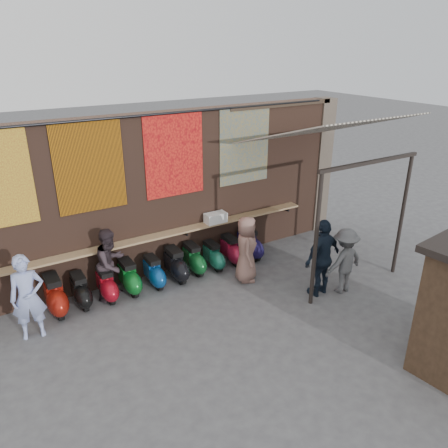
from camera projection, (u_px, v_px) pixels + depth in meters
name	position (u px, v px, depth m)	size (l,w,h in m)	color
ground	(217.00, 318.00, 9.37)	(70.00, 70.00, 0.00)	#474749
brick_wall	(161.00, 195.00, 10.73)	(10.00, 0.40, 4.00)	brown
pier_right	(319.00, 166.00, 13.22)	(0.50, 0.50, 4.00)	#4C4238
eating_counter	(169.00, 233.00, 10.78)	(8.00, 0.32, 0.05)	#9E7A51
shelf_box	(216.00, 218.00, 11.33)	(0.56, 0.30, 0.26)	white
tapestry_sun	(90.00, 167.00, 9.35)	(1.50, 0.02, 2.00)	orange
tapestry_orange	(174.00, 155.00, 10.31)	(1.50, 0.02, 2.00)	red
tapestry_multi	(245.00, 145.00, 11.27)	(1.50, 0.02, 2.00)	#225480
hang_rail	(160.00, 114.00, 9.78)	(0.06, 0.06, 9.50)	black
scooter_stool_0	(55.00, 296.00, 9.39)	(0.40, 0.89, 0.85)	maroon
scooter_stool_1	(81.00, 291.00, 9.68)	(0.35, 0.78, 0.74)	black
scooter_stool_2	(107.00, 285.00, 9.91)	(0.35, 0.78, 0.74)	maroon
scooter_stool_3	(129.00, 277.00, 10.19)	(0.37, 0.82, 0.78)	#0E6220
scooter_stool_4	(154.00, 272.00, 10.47)	(0.35, 0.77, 0.73)	navy
scooter_stool_5	(176.00, 265.00, 10.74)	(0.38, 0.85, 0.80)	black
scooter_stool_6	(193.00, 259.00, 11.07)	(0.36, 0.80, 0.76)	#0F4F22
scooter_stool_7	(213.00, 256.00, 11.31)	(0.33, 0.74, 0.70)	#18604B
scooter_stool_8	(231.00, 250.00, 11.56)	(0.35, 0.78, 0.74)	maroon
scooter_stool_9	(249.00, 244.00, 11.84)	(0.39, 0.87, 0.83)	#1A1347
diner_left	(28.00, 297.00, 8.47)	(0.65, 0.43, 1.78)	#99A7DF
diner_right	(111.00, 264.00, 9.85)	(0.82, 0.64, 1.69)	#2F252A
shopper_navy	(322.00, 258.00, 9.93)	(1.09, 0.46, 1.87)	black
shopper_grey	(344.00, 261.00, 10.09)	(1.03, 0.59, 1.59)	#55575A
shopper_tan	(246.00, 249.00, 10.57)	(0.82, 0.53, 1.67)	#886156
stall_shelf	(440.00, 307.00, 8.22)	(1.81, 0.10, 0.06)	#473321
awning_canvas	(324.00, 129.00, 10.39)	(3.20, 3.40, 0.03)	beige
awning_ledger	(283.00, 104.00, 11.49)	(3.30, 0.08, 0.12)	#33261C
awning_header	(371.00, 162.00, 9.39)	(3.00, 0.08, 0.08)	black
awning_post_left	(316.00, 241.00, 9.31)	(0.09, 0.09, 3.10)	black
awning_post_right	(402.00, 216.00, 10.65)	(0.09, 0.09, 3.10)	black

